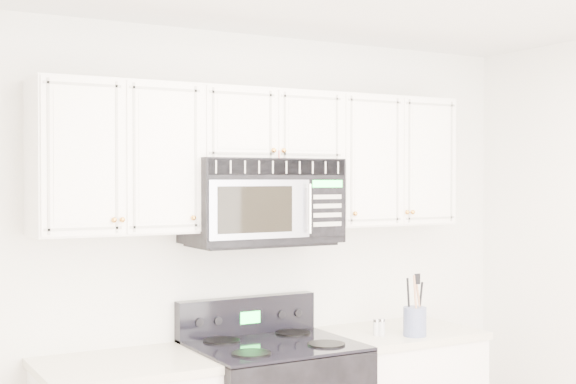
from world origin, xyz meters
TOP-DOWN VIEW (x-y plane):
  - room at (0.00, 0.00)m, footprint 3.51×3.51m
  - upper_cabinets at (0.00, 1.58)m, footprint 2.44×0.37m
  - microwave at (-0.03, 1.54)m, footprint 0.81×0.46m
  - utensil_crock at (0.78, 1.25)m, footprint 0.13×0.13m
  - shaker_salt at (0.60, 1.36)m, footprint 0.04×0.04m
  - shaker_pepper at (0.62, 1.34)m, footprint 0.04×0.04m

SIDE VIEW (x-z plane):
  - shaker_salt at x=0.60m, z-range 0.92..1.01m
  - shaker_pepper at x=0.62m, z-range 0.92..1.02m
  - utensil_crock at x=0.78m, z-range 0.84..1.18m
  - room at x=0.00m, z-range 0.00..2.60m
  - microwave at x=-0.03m, z-range 1.45..1.90m
  - upper_cabinets at x=0.00m, z-range 1.56..2.31m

